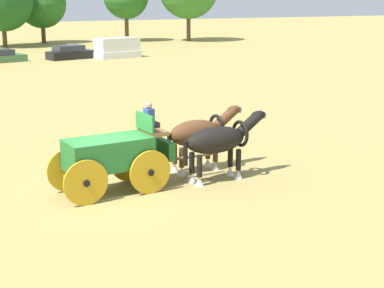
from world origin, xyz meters
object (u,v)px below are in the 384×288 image
show_wagon (113,155)px  draft_horse_near (199,134)px  parked_vehicle_e (70,53)px  draft_horse_off (219,141)px  parked_vehicle_f (117,48)px

show_wagon → draft_horse_near: (3.38, 1.13, 0.11)m
draft_horse_near → parked_vehicle_e: (3.26, 37.70, -0.76)m
draft_horse_near → draft_horse_off: draft_horse_off is taller
draft_horse_near → parked_vehicle_e: size_ratio=0.65×
show_wagon → parked_vehicle_f: size_ratio=1.26×
show_wagon → draft_horse_off: bearing=-2.4°
draft_horse_near → draft_horse_off: (0.19, -1.29, 0.02)m
show_wagon → draft_horse_off: 3.58m
show_wagon → parked_vehicle_f: bearing=74.0°
show_wagon → draft_horse_near: bearing=18.5°
draft_horse_off → parked_vehicle_f: (7.36, 38.32, -0.43)m
parked_vehicle_f → parked_vehicle_e: bearing=171.1°
show_wagon → parked_vehicle_e: show_wagon is taller
draft_horse_off → show_wagon: bearing=177.6°
draft_horse_near → parked_vehicle_e: 37.85m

